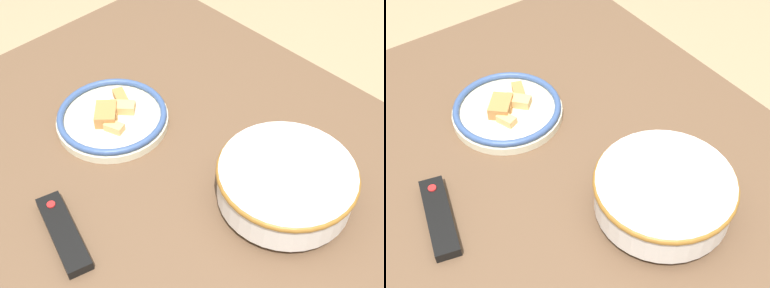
# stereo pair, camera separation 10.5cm
# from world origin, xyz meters

# --- Properties ---
(dining_table) EXTENTS (1.15, 0.93, 0.78)m
(dining_table) POSITION_xyz_m (0.00, 0.00, 0.68)
(dining_table) COLOR brown
(dining_table) RESTS_ON ground_plane
(noodle_bowl) EXTENTS (0.26, 0.26, 0.09)m
(noodle_bowl) POSITION_xyz_m (-0.21, -0.08, 0.83)
(noodle_bowl) COLOR silver
(noodle_bowl) RESTS_ON dining_table
(food_plate) EXTENTS (0.24, 0.24, 0.05)m
(food_plate) POSITION_xyz_m (0.18, 0.02, 0.79)
(food_plate) COLOR beige
(food_plate) RESTS_ON dining_table
(tv_remote) EXTENTS (0.18, 0.09, 0.02)m
(tv_remote) POSITION_xyz_m (0.01, 0.26, 0.79)
(tv_remote) COLOR black
(tv_remote) RESTS_ON dining_table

